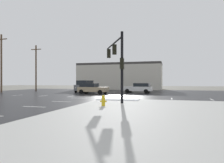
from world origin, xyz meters
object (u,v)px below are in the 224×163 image
(suv_grey, at_px, (85,86))
(utility_pole_far, at_px, (1,62))
(sedan_white, at_px, (139,88))
(traffic_signal_mast, at_px, (117,57))
(sedan_tan, at_px, (92,88))
(fire_hydrant, at_px, (103,100))
(utility_pole_distant, at_px, (36,67))

(suv_grey, xyz_separation_m, utility_pole_far, (-12.75, -5.36, 3.98))
(sedan_white, bearing_deg, suv_grey, 5.79)
(traffic_signal_mast, bearing_deg, sedan_white, -26.52)
(traffic_signal_mast, xyz_separation_m, sedan_white, (-0.19, 15.38, -3.24))
(suv_grey, height_order, sedan_white, suv_grey)
(suv_grey, bearing_deg, utility_pole_far, -66.15)
(sedan_tan, distance_m, utility_pole_far, 16.33)
(sedan_tan, relative_size, utility_pole_far, 0.48)
(sedan_white, distance_m, sedan_tan, 7.78)
(traffic_signal_mast, distance_m, sedan_tan, 13.27)
(sedan_white, bearing_deg, traffic_signal_mast, 96.50)
(fire_hydrant, height_order, utility_pole_distant, utility_pole_distant)
(suv_grey, relative_size, sedan_tan, 1.05)
(traffic_signal_mast, xyz_separation_m, fire_hydrant, (-0.07, -3.74, -3.56))
(sedan_white, xyz_separation_m, utility_pole_far, (-22.18, -5.36, 4.22))
(traffic_signal_mast, height_order, fire_hydrant, traffic_signal_mast)
(sedan_tan, height_order, utility_pole_distant, utility_pole_distant)
(sedan_white, xyz_separation_m, utility_pole_distant, (-20.67, 1.77, 3.87))
(fire_hydrant, relative_size, utility_pole_far, 0.08)
(sedan_tan, xyz_separation_m, utility_pole_far, (-15.74, -1.00, 4.22))
(utility_pole_far, relative_size, utility_pole_distant, 1.08)
(utility_pole_far, xyz_separation_m, utility_pole_distant, (1.51, 7.13, -0.35))
(traffic_signal_mast, height_order, utility_pole_distant, utility_pole_distant)
(fire_hydrant, height_order, sedan_white, sedan_white)
(fire_hydrant, height_order, sedan_tan, sedan_tan)
(fire_hydrant, height_order, suv_grey, suv_grey)
(suv_grey, height_order, utility_pole_far, utility_pole_far)
(sedan_white, relative_size, utility_pole_far, 0.48)
(fire_hydrant, xyz_separation_m, utility_pole_far, (-22.31, 13.76, 4.53))
(traffic_signal_mast, height_order, utility_pole_far, utility_pole_far)
(utility_pole_distant, bearing_deg, sedan_tan, -23.28)
(suv_grey, distance_m, sedan_tan, 5.29)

